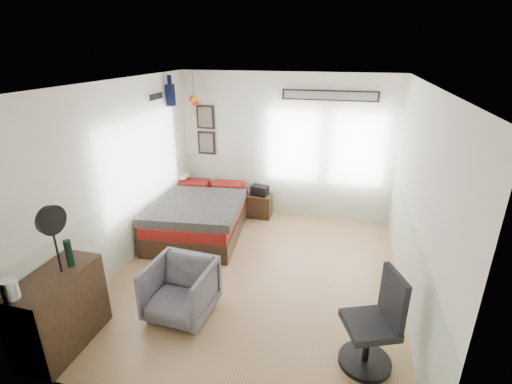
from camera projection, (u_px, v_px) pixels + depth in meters
ground_plane at (256, 276)px, 5.38m from camera, size 4.00×4.50×0.01m
room_shell at (254, 166)px, 4.97m from camera, size 4.02×4.52×2.71m
wall_decor at (223, 107)px, 6.62m from camera, size 3.55×1.32×1.44m
bed at (200, 216)px, 6.53m from camera, size 1.65×2.19×0.66m
dresser at (60, 311)px, 3.99m from camera, size 0.48×1.00×0.90m
armchair at (181, 290)px, 4.50m from camera, size 0.80×0.82×0.70m
nightstand at (260, 205)px, 7.20m from camera, size 0.45×0.36×0.44m
task_chair at (375, 329)px, 3.74m from camera, size 0.63×0.63×1.09m
kettle at (10, 289)px, 3.44m from camera, size 0.18×0.15×0.20m
bottle at (69, 253)px, 3.94m from camera, size 0.08×0.08×0.31m
stand_fan at (51, 221)px, 3.67m from camera, size 0.12×0.31×0.76m
black_bag at (260, 190)px, 7.08m from camera, size 0.35×0.26×0.19m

